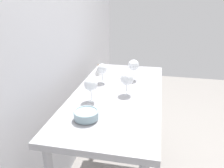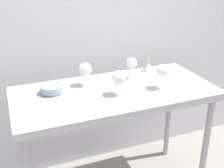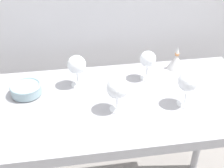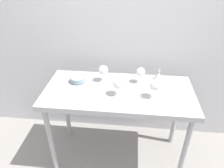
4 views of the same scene
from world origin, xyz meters
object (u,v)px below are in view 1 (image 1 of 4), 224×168
tasting_sheet_upper (122,74)px  tasting_bowl (86,115)px  wine_glass_far_right (102,69)px  decanter_funnel (99,70)px  wine_glass_near_center (127,79)px  wine_glass_far_left (91,85)px  wine_glass_near_right (133,66)px

tasting_sheet_upper → tasting_bowl: size_ratio=1.34×
wine_glass_far_right → decanter_funnel: (0.19, 0.08, -0.07)m
tasting_bowl → wine_glass_near_center: bearing=-23.9°
wine_glass_far_left → wine_glass_near_right: 0.54m
wine_glass_near_center → tasting_sheet_upper: bearing=13.6°
wine_glass_near_center → wine_glass_near_right: bearing=-1.7°
decanter_funnel → tasting_bowl: bearing=-170.8°
wine_glass_far_right → tasting_sheet_upper: (0.22, -0.13, -0.11)m
tasting_sheet_upper → wine_glass_far_left: bearing=-173.0°
wine_glass_far_left → wine_glass_near_center: 0.28m
tasting_sheet_upper → decanter_funnel: bearing=118.8°
wine_glass_far_left → wine_glass_near_center: same height
wine_glass_far_right → tasting_bowl: 0.62m
tasting_sheet_upper → wine_glass_near_right: bearing=-113.2°
tasting_bowl → wine_glass_far_right: bearing=4.9°
wine_glass_far_right → wine_glass_far_left: bearing=-178.6°
wine_glass_far_left → tasting_sheet_upper: (0.58, -0.12, -0.12)m
wine_glass_far_right → decanter_funnel: bearing=22.5°
wine_glass_far_left → wine_glass_near_center: size_ratio=1.00×
tasting_bowl → wine_glass_far_left: bearing=9.8°
wine_glass_far_right → tasting_sheet_upper: size_ratio=0.79×
wine_glass_far_right → tasting_sheet_upper: 0.28m
wine_glass_far_right → tasting_bowl: size_ratio=1.05×
wine_glass_near_right → decanter_funnel: 0.34m
wine_glass_near_center → tasting_bowl: bearing=156.1°
wine_glass_far_left → tasting_bowl: 0.27m
decanter_funnel → wine_glass_near_right: bearing=-101.5°
wine_glass_far_left → tasting_sheet_upper: wine_glass_far_left is taller
wine_glass_far_left → wine_glass_near_center: (0.16, -0.23, -0.00)m
wine_glass_far_right → tasting_sheet_upper: bearing=-30.8°
wine_glass_near_right → wine_glass_near_center: bearing=178.3°
wine_glass_far_right → tasting_bowl: bearing=-175.1°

